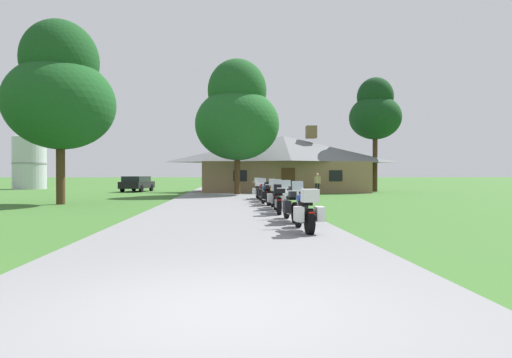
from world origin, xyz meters
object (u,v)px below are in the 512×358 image
(motorcycle_red_sixth_in_row, at_px, (263,192))
(bystander_tan_shirt_near_lodge, at_px, (317,182))
(motorcycle_white_second_in_row, at_px, (292,204))
(parked_black_suv_far_left, at_px, (137,183))
(motorcycle_black_third_in_row, at_px, (279,199))
(tree_by_lodge_front, at_px, (237,114))
(motorcycle_blue_fifth_in_row, at_px, (267,194))
(motorcycle_yellow_farthest_in_row, at_px, (258,190))
(metal_silo_distant, at_px, (29,159))
(motorcycle_orange_fourth_in_row, at_px, (275,196))
(tree_left_near, at_px, (60,91))
(tree_right_of_lodge, at_px, (375,112))
(motorcycle_blue_nearest_to_camera, at_px, (305,211))

(motorcycle_red_sixth_in_row, relative_size, bystander_tan_shirt_near_lodge, 1.25)
(motorcycle_white_second_in_row, relative_size, parked_black_suv_far_left, 0.43)
(motorcycle_black_third_in_row, distance_m, tree_by_lodge_front, 17.32)
(motorcycle_blue_fifth_in_row, xyz_separation_m, motorcycle_yellow_farthest_in_row, (-0.09, 5.19, 0.00))
(metal_silo_distant, bearing_deg, motorcycle_red_sixth_in_row, -46.19)
(motorcycle_white_second_in_row, height_order, motorcycle_black_third_in_row, same)
(motorcycle_black_third_in_row, xyz_separation_m, metal_silo_distant, (-23.31, 31.60, 2.58))
(bystander_tan_shirt_near_lodge, bearing_deg, metal_silo_distant, 158.18)
(motorcycle_orange_fourth_in_row, xyz_separation_m, motorcycle_blue_fifth_in_row, (-0.12, 2.46, 0.00))
(tree_by_lodge_front, bearing_deg, motorcycle_red_sixth_in_row, -82.15)
(motorcycle_orange_fourth_in_row, distance_m, parked_black_suv_far_left, 23.72)
(motorcycle_blue_fifth_in_row, height_order, tree_by_lodge_front, tree_by_lodge_front)
(motorcycle_yellow_farthest_in_row, bearing_deg, motorcycle_red_sixth_in_row, -86.59)
(motorcycle_yellow_farthest_in_row, bearing_deg, tree_left_near, -162.58)
(motorcycle_blue_fifth_in_row, bearing_deg, parked_black_suv_far_left, 111.84)
(tree_by_lodge_front, height_order, metal_silo_distant, tree_by_lodge_front)
(tree_by_lodge_front, distance_m, parked_black_suv_far_left, 12.65)
(motorcycle_black_third_in_row, distance_m, motorcycle_blue_fifth_in_row, 4.62)
(motorcycle_orange_fourth_in_row, height_order, motorcycle_red_sixth_in_row, same)
(motorcycle_orange_fourth_in_row, xyz_separation_m, tree_by_lodge_front, (-1.33, 14.21, 5.50))
(motorcycle_white_second_in_row, xyz_separation_m, parked_black_suv_far_left, (-10.31, 26.42, 0.17))
(bystander_tan_shirt_near_lodge, bearing_deg, tree_left_near, -140.87)
(motorcycle_white_second_in_row, bearing_deg, motorcycle_blue_fifth_in_row, 87.45)
(motorcycle_white_second_in_row, distance_m, tree_right_of_lodge, 28.54)
(tree_right_of_lodge, xyz_separation_m, metal_silo_distant, (-34.83, 9.22, -4.11))
(motorcycle_blue_fifth_in_row, bearing_deg, metal_silo_distant, 124.33)
(motorcycle_blue_nearest_to_camera, bearing_deg, metal_silo_distant, 120.32)
(motorcycle_white_second_in_row, relative_size, metal_silo_distant, 0.33)
(motorcycle_blue_nearest_to_camera, relative_size, tree_right_of_lodge, 0.20)
(motorcycle_white_second_in_row, height_order, motorcycle_red_sixth_in_row, same)
(motorcycle_orange_fourth_in_row, bearing_deg, motorcycle_yellow_farthest_in_row, 91.36)
(metal_silo_distant, xyz_separation_m, parked_black_suv_far_left, (13.10, -8.08, -2.43))
(motorcycle_blue_nearest_to_camera, bearing_deg, bystander_tan_shirt_near_lodge, 75.47)
(metal_silo_distant, bearing_deg, motorcycle_blue_fifth_in_row, -49.20)
(motorcycle_white_second_in_row, height_order, bystander_tan_shirt_near_lodge, bystander_tan_shirt_near_lodge)
(motorcycle_white_second_in_row, bearing_deg, motorcycle_red_sixth_in_row, 86.94)
(motorcycle_yellow_farthest_in_row, distance_m, bystander_tan_shirt_near_lodge, 9.05)
(bystander_tan_shirt_near_lodge, bearing_deg, motorcycle_orange_fourth_in_row, -103.31)
(motorcycle_black_third_in_row, relative_size, motorcycle_blue_fifth_in_row, 1.00)
(bystander_tan_shirt_near_lodge, height_order, tree_right_of_lodge, tree_right_of_lodge)
(motorcycle_black_third_in_row, bearing_deg, motorcycle_orange_fourth_in_row, 91.55)
(motorcycle_blue_nearest_to_camera, bearing_deg, tree_by_lodge_front, 91.45)
(tree_left_near, relative_size, tree_right_of_lodge, 0.91)
(motorcycle_red_sixth_in_row, bearing_deg, parked_black_suv_far_left, 116.02)
(motorcycle_yellow_farthest_in_row, xyz_separation_m, tree_left_near, (-10.48, -3.22, 5.26))
(motorcycle_black_third_in_row, distance_m, motorcycle_orange_fourth_in_row, 2.17)
(motorcycle_white_second_in_row, relative_size, tree_left_near, 0.22)
(motorcycle_orange_fourth_in_row, xyz_separation_m, metal_silo_distant, (-23.40, 29.44, 2.59))
(motorcycle_blue_nearest_to_camera, xyz_separation_m, motorcycle_red_sixth_in_row, (-0.05, 12.64, 0.00))
(motorcycle_blue_fifth_in_row, bearing_deg, tree_left_near, 162.95)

